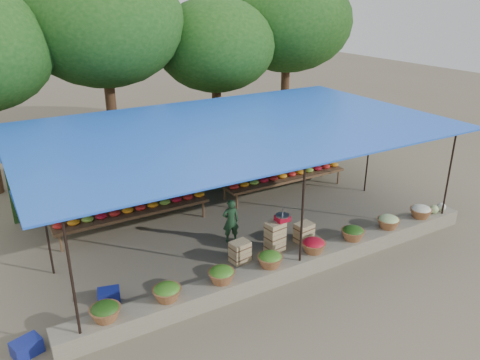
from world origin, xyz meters
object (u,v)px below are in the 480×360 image
weighing_scale (282,218)px  vendor_seated (231,221)px  crate_counter (274,239)px  blue_crate_back (109,295)px  blue_crate_front (27,347)px

weighing_scale → vendor_seated: size_ratio=0.31×
crate_counter → blue_crate_back: crate_counter is taller
vendor_seated → blue_crate_front: 5.40m
crate_counter → weighing_scale: size_ratio=6.54×
blue_crate_front → blue_crate_back: blue_crate_front is taller
crate_counter → blue_crate_front: (-5.79, -0.80, -0.17)m
weighing_scale → blue_crate_back: bearing=179.8°
crate_counter → vendor_seated: size_ratio=2.05×
weighing_scale → blue_crate_back: (-4.34, 0.01, -0.72)m
weighing_scale → blue_crate_front: (-6.02, -0.80, -0.71)m
crate_counter → blue_crate_front: size_ratio=4.96×
crate_counter → vendor_seated: (-0.70, 0.94, 0.27)m
crate_counter → vendor_seated: bearing=126.4°
weighing_scale → blue_crate_back: 4.40m
blue_crate_back → weighing_scale: bearing=14.1°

